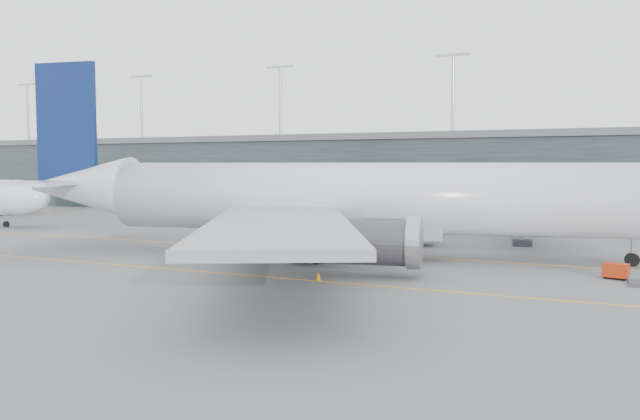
% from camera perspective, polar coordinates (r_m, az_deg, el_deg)
% --- Properties ---
extents(ground, '(320.00, 320.00, 0.00)m').
position_cam_1_polar(ground, '(72.29, 0.32, -3.35)').
color(ground, '#5D5D62').
rests_on(ground, ground).
extents(taxiline_a, '(160.00, 0.25, 0.02)m').
position_cam_1_polar(taxiline_a, '(68.66, -0.99, -3.75)').
color(taxiline_a, orange).
rests_on(taxiline_a, ground).
extents(taxiline_b, '(160.00, 0.25, 0.02)m').
position_cam_1_polar(taxiline_b, '(54.66, -7.95, -5.83)').
color(taxiline_b, orange).
rests_on(taxiline_b, ground).
extents(taxiline_lead_main, '(0.25, 60.00, 0.02)m').
position_cam_1_polar(taxiline_lead_main, '(89.49, 8.31, -1.94)').
color(taxiline_lead_main, orange).
rests_on(taxiline_lead_main, ground).
extents(taxiline_lead_adj, '(0.25, 60.00, 0.02)m').
position_cam_1_polar(taxiline_lead_adj, '(134.52, -26.73, -0.31)').
color(taxiline_lead_adj, orange).
rests_on(taxiline_lead_adj, ground).
extents(terminal, '(240.00, 36.00, 29.00)m').
position_cam_1_polar(terminal, '(127.10, 10.63, 3.26)').
color(terminal, '#1D2728').
rests_on(terminal, ground).
extents(main_aircraft, '(74.85, 69.53, 21.04)m').
position_cam_1_polar(main_aircraft, '(63.84, 3.59, 0.96)').
color(main_aircraft, silver).
rests_on(main_aircraft, ground).
extents(jet_bridge, '(13.28, 45.36, 6.98)m').
position_cam_1_polar(jet_bridge, '(90.60, 17.77, 1.29)').
color(jet_bridge, '#2E2F34').
rests_on(jet_bridge, ground).
extents(gse_cart, '(2.16, 1.67, 1.31)m').
position_cam_1_polar(gse_cart, '(57.30, 25.42, -5.01)').
color(gse_cart, '#A5270B').
rests_on(gse_cart, ground).
extents(uld_a, '(2.12, 1.90, 1.61)m').
position_cam_1_polar(uld_a, '(84.22, 0.25, -1.71)').
color(uld_a, '#3E3D43').
rests_on(uld_a, ground).
extents(uld_b, '(2.33, 1.91, 2.02)m').
position_cam_1_polar(uld_b, '(82.57, 2.10, -1.68)').
color(uld_b, '#3E3D43').
rests_on(uld_b, ground).
extents(uld_c, '(2.64, 2.43, 1.94)m').
position_cam_1_polar(uld_c, '(81.22, 4.13, -1.81)').
color(uld_c, '#3E3D43').
rests_on(uld_c, ground).
extents(cone_wing_stbd, '(0.44, 0.44, 0.70)m').
position_cam_1_polar(cone_wing_stbd, '(51.38, -0.14, -6.05)').
color(cone_wing_stbd, orange).
rests_on(cone_wing_stbd, ground).
extents(cone_wing_port, '(0.39, 0.39, 0.61)m').
position_cam_1_polar(cone_wing_port, '(77.83, 10.27, -2.65)').
color(cone_wing_port, '#FB550D').
rests_on(cone_wing_port, ground).
extents(cone_tail, '(0.49, 0.49, 0.78)m').
position_cam_1_polar(cone_tail, '(66.76, -12.73, -3.75)').
color(cone_tail, red).
rests_on(cone_tail, ground).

